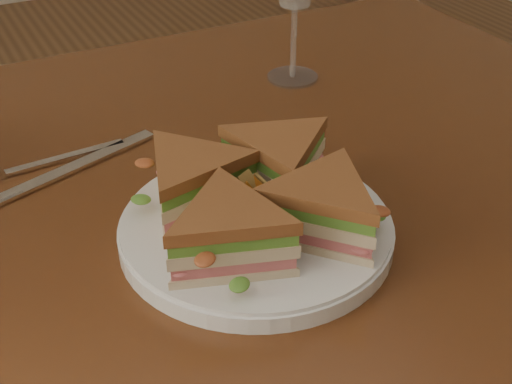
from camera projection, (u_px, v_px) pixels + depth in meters
table at (167, 269)px, 0.77m from camera, size 1.20×0.80×0.75m
plate at (256, 230)px, 0.65m from camera, size 0.25×0.25×0.02m
sandwich_wedges at (256, 197)px, 0.63m from camera, size 0.26×0.26×0.06m
crisps_mound at (256, 200)px, 0.63m from camera, size 0.09×0.09×0.05m
knife at (64, 172)px, 0.74m from camera, size 0.21×0.08×0.00m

